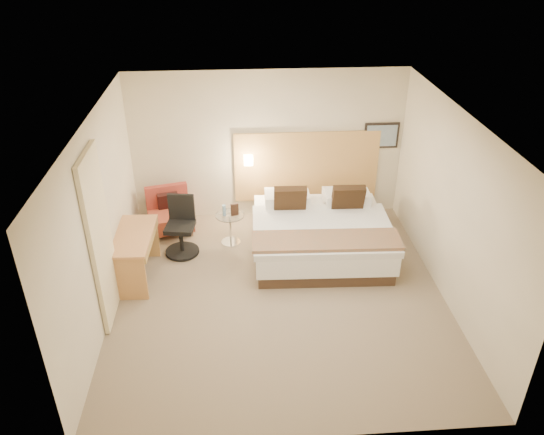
{
  "coord_description": "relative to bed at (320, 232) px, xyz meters",
  "views": [
    {
      "loc": [
        -0.56,
        -6.24,
        4.86
      ],
      "look_at": [
        -0.07,
        0.55,
        1.0
      ],
      "focal_mm": 35.0,
      "sensor_mm": 36.0,
      "label": 1
    }
  ],
  "objects": [
    {
      "name": "bottle_a",
      "position": [
        -1.56,
        0.34,
        0.29
      ],
      "size": [
        0.07,
        0.07,
        0.19
      ],
      "primitive_type": "cylinder",
      "rotation": [
        0.0,
        0.0,
        0.21
      ],
      "color": "#9BCEF0",
      "rests_on": "side_table"
    },
    {
      "name": "desk_chair",
      "position": [
        -2.27,
        0.13,
        0.06
      ],
      "size": [
        0.63,
        0.63,
        0.98
      ],
      "color": "black",
      "rests_on": "floor"
    },
    {
      "name": "wall_left",
      "position": [
        -3.18,
        -1.15,
        1.0
      ],
      "size": [
        0.02,
        5.0,
        2.7
      ],
      "primitive_type": "cube",
      "color": "beige",
      "rests_on": "floor"
    },
    {
      "name": "lamp_arm",
      "position": [
        -1.12,
        1.27,
        0.8
      ],
      "size": [
        0.02,
        0.12,
        0.02
      ],
      "primitive_type": "cylinder",
      "rotation": [
        1.57,
        0.0,
        0.0
      ],
      "color": "white",
      "rests_on": "wall_back"
    },
    {
      "name": "art_frame",
      "position": [
        1.25,
        1.33,
        1.15
      ],
      "size": [
        0.62,
        0.03,
        0.47
      ],
      "primitive_type": "cube",
      "color": "black",
      "rests_on": "wall_back"
    },
    {
      "name": "floor",
      "position": [
        -0.77,
        -1.15,
        -0.36
      ],
      "size": [
        4.8,
        5.0,
        0.02
      ],
      "primitive_type": "cube",
      "color": "#766550",
      "rests_on": "ground"
    },
    {
      "name": "bed",
      "position": [
        0.0,
        0.0,
        0.0
      ],
      "size": [
        2.27,
        2.21,
        1.07
      ],
      "color": "#3D2B1E",
      "rests_on": "floor"
    },
    {
      "name": "art_canvas",
      "position": [
        1.25,
        1.31,
        1.15
      ],
      "size": [
        0.54,
        0.01,
        0.39
      ],
      "primitive_type": "cube",
      "color": "gray",
      "rests_on": "wall_back"
    },
    {
      "name": "ceiling",
      "position": [
        -0.77,
        -1.15,
        2.36
      ],
      "size": [
        4.8,
        5.0,
        0.02
      ],
      "primitive_type": "cube",
      "color": "silver",
      "rests_on": "floor"
    },
    {
      "name": "wall_back",
      "position": [
        -0.77,
        1.36,
        1.0
      ],
      "size": [
        4.8,
        0.02,
        2.7
      ],
      "primitive_type": "cube",
      "color": "beige",
      "rests_on": "floor"
    },
    {
      "name": "wall_front",
      "position": [
        -0.77,
        -3.66,
        1.0
      ],
      "size": [
        4.8,
        0.02,
        2.7
      ],
      "primitive_type": "cube",
      "color": "beige",
      "rests_on": "floor"
    },
    {
      "name": "lamp_shade",
      "position": [
        -1.12,
        1.21,
        0.8
      ],
      "size": [
        0.15,
        0.15,
        0.15
      ],
      "primitive_type": "cube",
      "color": "#FFEDC6",
      "rests_on": "wall_back"
    },
    {
      "name": "wall_right",
      "position": [
        1.64,
        -1.15,
        1.0
      ],
      "size": [
        0.02,
        5.0,
        2.7
      ],
      "primitive_type": "cube",
      "color": "beige",
      "rests_on": "floor"
    },
    {
      "name": "side_table",
      "position": [
        -1.47,
        0.35,
        -0.05
      ],
      "size": [
        0.57,
        0.57,
        0.54
      ],
      "color": "white",
      "rests_on": "floor"
    },
    {
      "name": "headboard_panel",
      "position": [
        -0.07,
        1.32,
        0.6
      ],
      "size": [
        2.6,
        0.04,
        1.3
      ],
      "primitive_type": "cube",
      "color": "tan",
      "rests_on": "wall_back"
    },
    {
      "name": "lounge_chair",
      "position": [
        -2.54,
        0.87,
        -0.04
      ],
      "size": [
        0.87,
        0.8,
        0.78
      ],
      "color": "tan",
      "rests_on": "floor"
    },
    {
      "name": "menu_folder",
      "position": [
        -1.39,
        0.34,
        0.3
      ],
      "size": [
        0.13,
        0.07,
        0.21
      ],
      "primitive_type": "cube",
      "rotation": [
        0.0,
        0.0,
        0.21
      ],
      "color": "#3D2519",
      "rests_on": "side_table"
    },
    {
      "name": "curtain",
      "position": [
        -3.13,
        -1.4,
        0.87
      ],
      "size": [
        0.06,
        0.9,
        2.42
      ],
      "primitive_type": "cube",
      "color": "beige",
      "rests_on": "wall_left"
    },
    {
      "name": "desk",
      "position": [
        -2.88,
        -0.54,
        0.25
      ],
      "size": [
        0.6,
        1.24,
        0.76
      ],
      "color": "#C5834D",
      "rests_on": "floor"
    }
  ]
}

